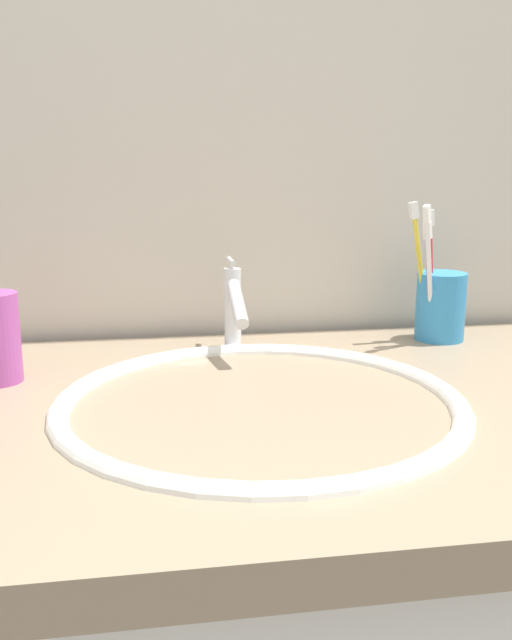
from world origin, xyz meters
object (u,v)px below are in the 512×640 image
at_px(toothbrush_red, 431,265).
at_px(toothbrush_white, 429,266).
at_px(faucet, 234,305).
at_px(toothbrush_yellow, 420,262).
at_px(toothbrush_purple, 429,274).
at_px(toothbrush_cup, 441,306).

relative_size(toothbrush_red, toothbrush_white, 0.94).
height_order(toothbrush_red, toothbrush_white, toothbrush_white).
relative_size(faucet, toothbrush_yellow, 0.70).
relative_size(toothbrush_purple, toothbrush_red, 0.92).
bearing_deg(toothbrush_purple, faucet, 179.77).
xyz_separation_m(toothbrush_cup, toothbrush_purple, (-0.03, -0.02, 0.05)).
relative_size(toothbrush_yellow, toothbrush_white, 1.01).
relative_size(toothbrush_cup, toothbrush_red, 0.54).
distance_m(faucet, toothbrush_red, 0.30).
bearing_deg(toothbrush_red, toothbrush_white, -116.41).
relative_size(toothbrush_cup, toothbrush_purple, 0.58).
bearing_deg(toothbrush_white, toothbrush_purple, 63.78).
relative_size(faucet, toothbrush_purple, 0.81).
bearing_deg(toothbrush_red, faucet, -175.17).
bearing_deg(toothbrush_yellow, faucet, -176.29).
height_order(toothbrush_cup, toothbrush_yellow, toothbrush_yellow).
bearing_deg(toothbrush_yellow, toothbrush_red, 19.53).
xyz_separation_m(faucet, toothbrush_white, (0.28, -0.01, 0.05)).
relative_size(toothbrush_red, toothbrush_yellow, 0.94).
height_order(toothbrush_purple, toothbrush_yellow, toothbrush_yellow).
xyz_separation_m(faucet, toothbrush_cup, (0.32, 0.02, -0.02)).
relative_size(faucet, toothbrush_cup, 1.39).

